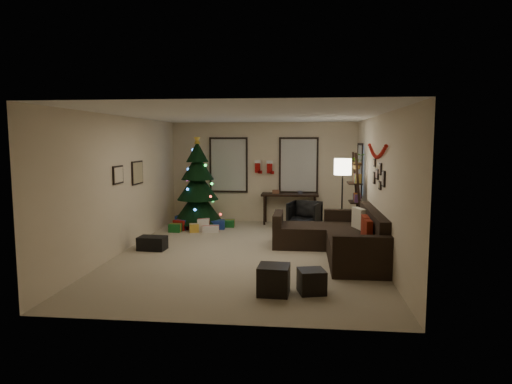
% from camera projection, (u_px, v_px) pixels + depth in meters
% --- Properties ---
extents(floor, '(7.00, 7.00, 0.00)m').
position_uv_depth(floor, '(248.00, 253.00, 8.95)').
color(floor, tan).
rests_on(floor, ground).
extents(ceiling, '(7.00, 7.00, 0.00)m').
position_uv_depth(ceiling, '(248.00, 115.00, 8.64)').
color(ceiling, white).
rests_on(ceiling, floor).
extents(wall_back, '(5.00, 0.00, 5.00)m').
position_uv_depth(wall_back, '(263.00, 172.00, 12.25)').
color(wall_back, beige).
rests_on(wall_back, floor).
extents(wall_front, '(5.00, 0.00, 5.00)m').
position_uv_depth(wall_front, '(212.00, 215.00, 5.33)').
color(wall_front, beige).
rests_on(wall_front, floor).
extents(wall_left, '(0.00, 7.00, 7.00)m').
position_uv_depth(wall_left, '(124.00, 184.00, 9.05)').
color(wall_left, beige).
rests_on(wall_left, floor).
extents(wall_right, '(0.00, 7.00, 7.00)m').
position_uv_depth(wall_right, '(379.00, 187.00, 8.53)').
color(wall_right, beige).
rests_on(wall_right, floor).
extents(window_back_left, '(1.05, 0.06, 1.50)m').
position_uv_depth(window_back_left, '(229.00, 165.00, 12.29)').
color(window_back_left, '#728CB2').
rests_on(window_back_left, wall_back).
extents(window_back_right, '(1.05, 0.06, 1.50)m').
position_uv_depth(window_back_right, '(299.00, 165.00, 12.10)').
color(window_back_right, '#728CB2').
rests_on(window_back_right, wall_back).
extents(window_right_wall, '(0.06, 0.90, 1.30)m').
position_uv_depth(window_right_wall, '(360.00, 170.00, 11.04)').
color(window_right_wall, '#728CB2').
rests_on(window_right_wall, wall_right).
extents(christmas_tree, '(1.28, 1.28, 2.39)m').
position_uv_depth(christmas_tree, '(198.00, 189.00, 11.56)').
color(christmas_tree, black).
rests_on(christmas_tree, floor).
extents(presents, '(1.50, 1.06, 0.30)m').
position_uv_depth(presents, '(199.00, 225.00, 11.30)').
color(presents, navy).
rests_on(presents, floor).
extents(sofa, '(2.04, 2.95, 0.91)m').
position_uv_depth(sofa, '(340.00, 239.00, 8.83)').
color(sofa, black).
rests_on(sofa, floor).
extents(pillow_red_a, '(0.13, 0.41, 0.40)m').
position_uv_depth(pillow_red_a, '(367.00, 231.00, 7.93)').
color(pillow_red_a, maroon).
rests_on(pillow_red_a, sofa).
extents(pillow_red_b, '(0.12, 0.42, 0.42)m').
position_uv_depth(pillow_red_b, '(365.00, 228.00, 8.23)').
color(pillow_red_b, maroon).
rests_on(pillow_red_b, sofa).
extents(pillow_cream, '(0.26, 0.47, 0.46)m').
position_uv_depth(pillow_cream, '(359.00, 219.00, 9.11)').
color(pillow_cream, beige).
rests_on(pillow_cream, sofa).
extents(ottoman_near, '(0.47, 0.47, 0.42)m').
position_uv_depth(ottoman_near, '(274.00, 280.00, 6.54)').
color(ottoman_near, black).
rests_on(ottoman_near, floor).
extents(ottoman_far, '(0.45, 0.45, 0.35)m').
position_uv_depth(ottoman_far, '(312.00, 281.00, 6.59)').
color(ottoman_far, black).
rests_on(ottoman_far, floor).
extents(desk, '(1.50, 0.54, 0.81)m').
position_uv_depth(desk, '(290.00, 197.00, 11.97)').
color(desk, black).
rests_on(desk, floor).
extents(desk_chair, '(0.84, 0.81, 0.70)m').
position_uv_depth(desk_chair, '(305.00, 215.00, 11.33)').
color(desk_chair, black).
rests_on(desk_chair, floor).
extents(bookshelf, '(0.30, 0.57, 1.95)m').
position_uv_depth(bookshelf, '(357.00, 196.00, 10.33)').
color(bookshelf, black).
rests_on(bookshelf, floor).
extents(potted_plant, '(0.47, 0.42, 0.46)m').
position_uv_depth(potted_plant, '(357.00, 159.00, 10.27)').
color(potted_plant, '#4C4C4C').
rests_on(potted_plant, bookshelf).
extents(floor_lamp, '(0.38, 0.38, 1.82)m').
position_uv_depth(floor_lamp, '(343.00, 172.00, 10.05)').
color(floor_lamp, black).
rests_on(floor_lamp, floor).
extents(art_map, '(0.04, 0.60, 0.50)m').
position_uv_depth(art_map, '(137.00, 173.00, 9.70)').
color(art_map, black).
rests_on(art_map, wall_left).
extents(art_abstract, '(0.04, 0.45, 0.35)m').
position_uv_depth(art_abstract, '(118.00, 175.00, 8.69)').
color(art_abstract, black).
rests_on(art_abstract, wall_left).
extents(gallery, '(0.03, 1.25, 0.54)m').
position_uv_depth(gallery, '(379.00, 175.00, 8.44)').
color(gallery, black).
rests_on(gallery, wall_right).
extents(garland, '(0.08, 1.90, 0.30)m').
position_uv_depth(garland, '(377.00, 151.00, 8.51)').
color(garland, '#A5140C').
rests_on(garland, wall_right).
extents(stocking_left, '(0.20, 0.05, 0.36)m').
position_uv_depth(stocking_left, '(258.00, 166.00, 12.15)').
color(stocking_left, '#990F0C').
rests_on(stocking_left, wall_back).
extents(stocking_right, '(0.20, 0.05, 0.36)m').
position_uv_depth(stocking_right, '(270.00, 167.00, 12.04)').
color(stocking_right, '#990F0C').
rests_on(stocking_right, wall_back).
extents(storage_bin, '(0.57, 0.40, 0.27)m').
position_uv_depth(storage_bin, '(152.00, 243.00, 9.19)').
color(storage_bin, black).
rests_on(storage_bin, floor).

